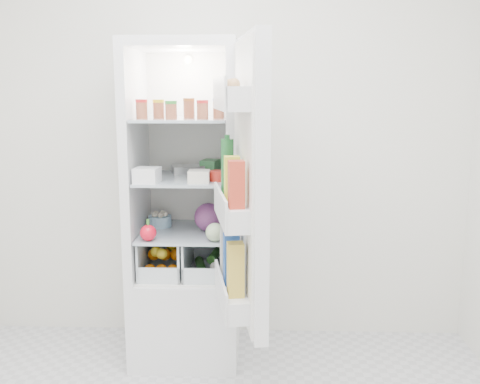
{
  "coord_description": "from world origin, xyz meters",
  "views": [
    {
      "loc": [
        0.22,
        -1.75,
        1.53
      ],
      "look_at": [
        0.12,
        0.95,
        1.02
      ],
      "focal_mm": 40.0,
      "sensor_mm": 36.0,
      "label": 1
    }
  ],
  "objects_px": {
    "refrigerator": "(187,242)",
    "fridge_door": "(245,190)",
    "red_cabbage": "(208,217)",
    "mushroom_bowl": "(160,221)"
  },
  "relations": [
    {
      "from": "refrigerator",
      "to": "fridge_door",
      "type": "xyz_separation_m",
      "value": [
        0.35,
        -0.63,
        0.43
      ]
    },
    {
      "from": "refrigerator",
      "to": "red_cabbage",
      "type": "xyz_separation_m",
      "value": [
        0.13,
        -0.06,
        0.16
      ]
    },
    {
      "from": "refrigerator",
      "to": "fridge_door",
      "type": "distance_m",
      "value": 0.84
    },
    {
      "from": "mushroom_bowl",
      "to": "fridge_door",
      "type": "xyz_separation_m",
      "value": [
        0.52,
        -0.67,
        0.31
      ]
    },
    {
      "from": "refrigerator",
      "to": "fridge_door",
      "type": "height_order",
      "value": "refrigerator"
    },
    {
      "from": "red_cabbage",
      "to": "mushroom_bowl",
      "type": "xyz_separation_m",
      "value": [
        -0.3,
        0.09,
        -0.05
      ]
    },
    {
      "from": "red_cabbage",
      "to": "fridge_door",
      "type": "relative_size",
      "value": 0.12
    },
    {
      "from": "red_cabbage",
      "to": "mushroom_bowl",
      "type": "bearing_deg",
      "value": 162.81
    },
    {
      "from": "mushroom_bowl",
      "to": "refrigerator",
      "type": "bearing_deg",
      "value": -11.06
    },
    {
      "from": "mushroom_bowl",
      "to": "fridge_door",
      "type": "distance_m",
      "value": 0.9
    }
  ]
}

